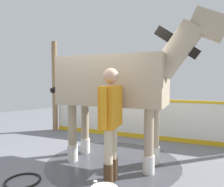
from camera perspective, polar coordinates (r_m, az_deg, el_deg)
ground_plane at (r=4.38m, az=-4.87°, el=-17.71°), size 16.00×16.00×0.02m
wet_patch at (r=4.35m, az=0.25°, el=-17.67°), size 2.56×2.56×0.00m
barrier_wall at (r=5.91m, az=7.14°, el=-6.96°), size 4.78×2.26×1.08m
roof_post_far at (r=6.94m, az=-14.99°, el=1.89°), size 0.16×0.16×2.77m
horse at (r=4.00m, az=1.99°, el=3.01°), size 3.17×1.77×2.72m
handler at (r=3.25m, az=-0.32°, el=-6.23°), size 0.44×0.62×1.76m
hose_coil at (r=3.85m, az=-22.63°, el=-20.60°), size 0.55×0.55×0.03m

